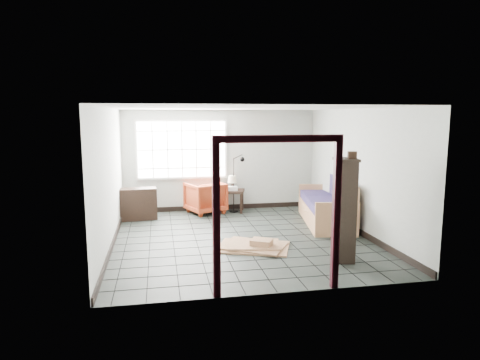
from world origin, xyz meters
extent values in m
plane|color=black|center=(0.00, 0.00, 0.00)|extent=(5.50, 5.50, 0.00)
cube|color=#A7ACA5|center=(0.00, 2.75, 1.30)|extent=(5.00, 0.02, 2.60)
cube|color=#A7ACA5|center=(0.00, -2.75, 1.30)|extent=(5.00, 0.02, 2.60)
cube|color=#A7ACA5|center=(-2.50, 0.00, 1.30)|extent=(0.02, 5.50, 2.60)
cube|color=#A7ACA5|center=(2.50, 0.00, 1.30)|extent=(0.02, 5.50, 2.60)
cube|color=white|center=(0.00, 0.00, 2.60)|extent=(5.00, 5.50, 0.02)
cube|color=black|center=(0.00, 2.73, 0.06)|extent=(4.95, 0.03, 0.12)
cube|color=black|center=(-2.48, 0.00, 0.06)|extent=(0.03, 5.45, 0.12)
cube|color=black|center=(2.48, 0.00, 0.06)|extent=(0.03, 5.45, 0.12)
cube|color=silver|center=(-1.00, 2.71, 1.60)|extent=(2.32, 0.06, 1.52)
cube|color=white|center=(-1.00, 2.67, 1.60)|extent=(2.20, 0.02, 1.40)
cube|color=black|center=(-0.85, -2.70, 1.05)|extent=(0.10, 0.08, 2.10)
cube|color=black|center=(0.85, -2.70, 1.05)|extent=(0.10, 0.08, 2.10)
cube|color=black|center=(0.00, -2.70, 2.15)|extent=(1.80, 0.08, 0.10)
cube|color=#AE784E|center=(2.15, 0.85, 0.20)|extent=(1.30, 2.37, 0.40)
cube|color=#AE784E|center=(1.94, -0.29, 0.36)|extent=(0.90, 0.23, 0.72)
cube|color=#AE784E|center=(2.36, 1.99, 0.36)|extent=(0.90, 0.23, 0.72)
cube|color=#AE784E|center=(2.55, 0.77, 0.62)|extent=(0.50, 2.23, 0.79)
cube|color=#1F1B43|center=(1.99, 0.12, 0.49)|extent=(0.93, 0.86, 0.18)
cube|color=#1F1B43|center=(2.31, 0.06, 0.76)|extent=(0.29, 0.74, 0.58)
cube|color=#1F1B43|center=(2.13, 0.85, 0.49)|extent=(0.93, 0.86, 0.18)
cube|color=#1F1B43|center=(2.45, 0.79, 0.76)|extent=(0.29, 0.74, 0.58)
cube|color=#1F1B43|center=(2.26, 1.58, 0.49)|extent=(0.93, 0.86, 0.18)
cube|color=#1F1B43|center=(2.59, 1.52, 0.76)|extent=(0.29, 0.74, 0.58)
imported|color=#9C2C16|center=(-0.45, 2.40, 0.43)|extent=(1.08, 1.05, 0.87)
cube|color=black|center=(0.28, 2.40, 0.54)|extent=(0.64, 0.64, 0.06)
cube|color=black|center=(0.02, 2.26, 0.26)|extent=(0.06, 0.06, 0.52)
cube|color=black|center=(0.42, 2.14, 0.26)|extent=(0.06, 0.06, 0.52)
cube|color=black|center=(0.14, 2.66, 0.26)|extent=(0.06, 0.06, 0.52)
cube|color=black|center=(0.54, 2.54, 0.26)|extent=(0.06, 0.06, 0.52)
cylinder|color=black|center=(0.25, 2.47, 0.63)|extent=(0.11, 0.11, 0.13)
cylinder|color=black|center=(0.25, 2.47, 0.74)|extent=(0.03, 0.03, 0.09)
cone|color=#F4EAC7|center=(0.25, 2.47, 0.84)|extent=(0.29, 0.29, 0.18)
cube|color=silver|center=(0.23, 2.37, 0.62)|extent=(0.29, 0.24, 0.10)
cylinder|color=black|center=(0.09, 2.39, 0.62)|extent=(0.02, 0.06, 0.06)
cylinder|color=black|center=(0.28, 2.40, 0.01)|extent=(0.26, 0.26, 0.03)
cylinder|color=black|center=(0.28, 2.40, 0.70)|extent=(0.02, 0.02, 1.37)
cylinder|color=black|center=(0.38, 2.34, 1.42)|extent=(0.23, 0.05, 0.12)
sphere|color=black|center=(0.48, 2.28, 1.36)|extent=(0.14, 0.14, 0.12)
cube|color=black|center=(-2.15, 2.01, 0.38)|extent=(1.00, 0.48, 0.75)
cube|color=black|center=(-2.15, 2.01, 0.39)|extent=(0.93, 0.42, 0.03)
cube|color=black|center=(1.47, -1.63, 0.87)|extent=(0.41, 0.49, 1.73)
cube|color=black|center=(1.47, -1.63, 1.73)|extent=(0.46, 0.54, 0.04)
cylinder|color=black|center=(1.54, -1.69, 1.81)|extent=(0.16, 0.16, 0.12)
cube|color=brown|center=(2.03, 0.62, 0.01)|extent=(0.55, 0.47, 0.02)
cube|color=black|center=(1.79, 0.58, 0.17)|extent=(0.09, 0.39, 0.33)
cube|color=brown|center=(2.27, 0.66, 0.17)|extent=(0.09, 0.39, 0.33)
cube|color=brown|center=(2.06, 0.43, 0.17)|extent=(0.49, 0.10, 0.33)
cube|color=brown|center=(2.00, 0.82, 0.17)|extent=(0.49, 0.10, 0.33)
cube|color=brown|center=(1.72, 0.57, 0.39)|extent=(0.25, 0.42, 0.14)
cube|color=brown|center=(2.34, 0.68, 0.39)|extent=(0.25, 0.42, 0.14)
cube|color=brown|center=(0.12, -0.67, 0.01)|extent=(1.54, 1.32, 0.03)
cube|color=brown|center=(0.12, -0.67, 0.04)|extent=(1.41, 1.31, 0.03)
cube|color=brown|center=(0.12, -0.67, 0.07)|extent=(1.09, 0.88, 0.03)
cube|color=brown|center=(0.24, -0.78, 0.13)|extent=(0.48, 0.45, 0.11)
camera|label=1|loc=(-1.58, -8.21, 2.46)|focal=32.00mm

